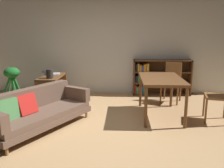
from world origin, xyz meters
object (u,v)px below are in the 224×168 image
object	(u,v)px
media_console	(52,89)
potted_floor_plant	(13,81)
fabric_couch	(36,110)
dining_table	(161,82)
dining_chair_near	(221,94)
bookshelf	(157,77)
open_laptop	(52,73)
desk_speaker	(50,74)
dining_chair_far	(172,80)

from	to	relation	value
media_console	potted_floor_plant	distance (m)	1.00
fabric_couch	dining_table	size ratio (longest dim) A/B	1.49
dining_chair_near	bookshelf	world-z (taller)	bookshelf
bookshelf	fabric_couch	bearing A→B (deg)	-134.06
open_laptop	bookshelf	world-z (taller)	bookshelf
dining_table	fabric_couch	bearing A→B (deg)	-161.12
media_console	desk_speaker	world-z (taller)	desk_speaker
dining_table	desk_speaker	bearing A→B (deg)	165.20
potted_floor_plant	fabric_couch	bearing A→B (deg)	-55.28
dining_chair_far	bookshelf	size ratio (longest dim) A/B	0.62
fabric_couch	dining_chair_near	xyz separation A→B (m)	(3.32, 0.51, 0.20)
desk_speaker	dining_chair_far	world-z (taller)	dining_chair_far
dining_table	bookshelf	world-z (taller)	bookshelf
media_console	bookshelf	size ratio (longest dim) A/B	0.71
bookshelf	potted_floor_plant	bearing A→B (deg)	-168.19
dining_chair_near	bookshelf	size ratio (longest dim) A/B	0.61
open_laptop	bookshelf	size ratio (longest dim) A/B	0.30
fabric_couch	open_laptop	xyz separation A→B (m)	(-0.28, 1.94, 0.32)
potted_floor_plant	dining_chair_far	bearing A→B (deg)	1.30
dining_table	bookshelf	distance (m)	1.76
dining_table	bookshelf	xyz separation A→B (m)	(0.18, 1.73, -0.23)
open_laptop	desk_speaker	xyz separation A→B (m)	(0.11, -0.54, 0.08)
fabric_couch	dining_table	distance (m)	2.39
dining_chair_far	dining_table	bearing A→B (deg)	-112.31
media_console	dining_chair_far	distance (m)	2.90
fabric_couch	open_laptop	bearing A→B (deg)	98.09
fabric_couch	potted_floor_plant	size ratio (longest dim) A/B	2.45
media_console	bookshelf	bearing A→B (deg)	16.66
desk_speaker	potted_floor_plant	size ratio (longest dim) A/B	0.25
desk_speaker	dining_chair_near	distance (m)	3.60
fabric_couch	potted_floor_plant	distance (m)	2.12
open_laptop	potted_floor_plant	size ratio (longest dim) A/B	0.55
potted_floor_plant	bookshelf	bearing A→B (deg)	11.81
open_laptop	bookshelf	xyz separation A→B (m)	(2.69, 0.56, -0.19)
fabric_couch	desk_speaker	bearing A→B (deg)	96.75
media_console	open_laptop	bearing A→B (deg)	104.31
media_console	dining_table	bearing A→B (deg)	-21.03
media_console	desk_speaker	xyz separation A→B (m)	(0.05, -0.31, 0.42)
dining_chair_near	desk_speaker	bearing A→B (deg)	165.62
bookshelf	open_laptop	bearing A→B (deg)	-168.25
dining_chair_far	dining_chair_near	bearing A→B (deg)	-64.08
desk_speaker	dining_chair_near	xyz separation A→B (m)	(3.48, -0.89, -0.20)
desk_speaker	dining_chair_near	world-z (taller)	dining_chair_near
desk_speaker	dining_chair_near	size ratio (longest dim) A/B	0.22
dining_table	dining_chair_near	distance (m)	1.12
dining_chair_far	bookshelf	world-z (taller)	bookshelf
media_console	open_laptop	world-z (taller)	open_laptop
open_laptop	dining_table	distance (m)	2.77
dining_table	media_console	bearing A→B (deg)	158.97
desk_speaker	dining_chair_far	bearing A→B (deg)	8.57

